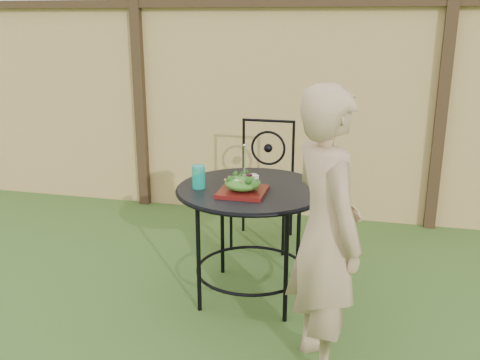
{
  "coord_description": "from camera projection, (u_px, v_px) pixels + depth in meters",
  "views": [
    {
      "loc": [
        0.74,
        -2.37,
        1.7
      ],
      "look_at": [
        -0.01,
        0.7,
        0.75
      ],
      "focal_mm": 40.0,
      "sensor_mm": 36.0,
      "label": 1
    }
  ],
  "objects": [
    {
      "name": "patio_chair",
      "position": [
        264.0,
        180.0,
        4.16
      ],
      "size": [
        0.46,
        0.46,
        0.95
      ],
      "color": "black",
      "rests_on": "ground"
    },
    {
      "name": "diner",
      "position": [
        326.0,
        234.0,
        2.55
      ],
      "size": [
        0.56,
        0.63,
        1.44
      ],
      "primitive_type": "imported",
      "rotation": [
        0.0,
        0.0,
        2.1
      ],
      "color": "#A1815C",
      "rests_on": "ground"
    },
    {
      "name": "salad",
      "position": [
        243.0,
        183.0,
        3.1
      ],
      "size": [
        0.21,
        0.21,
        0.08
      ],
      "primitive_type": "ellipsoid",
      "color": "#235614",
      "rests_on": "salad_plate"
    },
    {
      "name": "fence",
      "position": [
        282.0,
        110.0,
        4.63
      ],
      "size": [
        8.0,
        0.12,
        1.9
      ],
      "color": "#DFBA6E",
      "rests_on": "ground"
    },
    {
      "name": "patio_table",
      "position": [
        252.0,
        209.0,
        3.28
      ],
      "size": [
        0.92,
        0.92,
        0.72
      ],
      "color": "black",
      "rests_on": "ground"
    },
    {
      "name": "fork",
      "position": [
        244.0,
        162.0,
        3.06
      ],
      "size": [
        0.01,
        0.01,
        0.18
      ],
      "primitive_type": "cylinder",
      "color": "silver",
      "rests_on": "salad"
    },
    {
      "name": "drinking_glass",
      "position": [
        199.0,
        177.0,
        3.21
      ],
      "size": [
        0.08,
        0.08,
        0.14
      ],
      "primitive_type": "cylinder",
      "color": "#0D9B7E",
      "rests_on": "patio_table"
    },
    {
      "name": "ground",
      "position": [
        210.0,
        350.0,
        2.86
      ],
      "size": [
        60.0,
        60.0,
        0.0
      ],
      "primitive_type": "plane",
      "color": "#264A18",
      "rests_on": "ground"
    },
    {
      "name": "salad_plate",
      "position": [
        243.0,
        192.0,
        3.12
      ],
      "size": [
        0.27,
        0.27,
        0.02
      ],
      "primitive_type": "cube",
      "color": "#42090B",
      "rests_on": "patio_table"
    }
  ]
}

